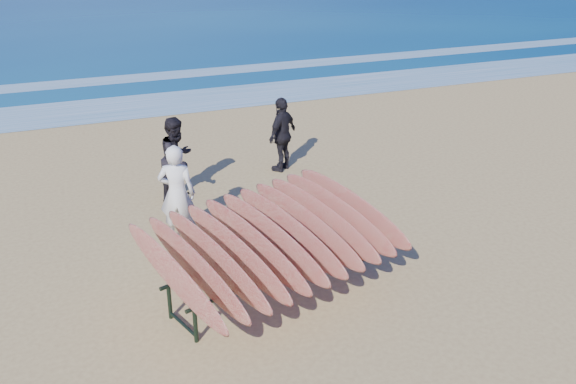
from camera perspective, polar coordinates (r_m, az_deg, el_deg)
name	(u,v)px	position (r m, az deg, el deg)	size (l,w,h in m)	color
ground	(307,268)	(9.39, 1.80, -7.16)	(120.00, 120.00, 0.00)	tan
foam_near	(173,102)	(18.32, -10.70, 8.23)	(160.00, 160.00, 0.00)	white
foam_far	(152,77)	(21.67, -12.60, 10.50)	(160.00, 160.00, 0.00)	white
surfboard_rack	(272,238)	(8.47, -1.47, -4.37)	(3.78, 3.34, 1.30)	black
person_white	(177,193)	(10.02, -10.34, -0.13)	(0.60, 0.40, 1.65)	white
person_dark_a	(177,159)	(11.57, -10.31, 3.08)	(0.78, 0.61, 1.60)	black
person_dark_b	(282,134)	(12.77, -0.53, 5.42)	(0.93, 0.39, 1.58)	black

